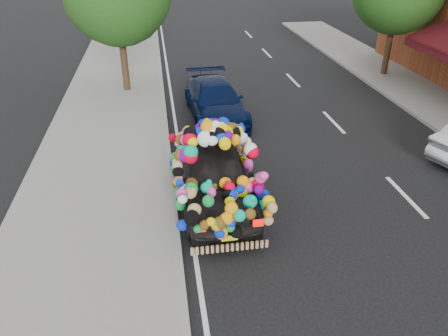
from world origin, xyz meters
name	(u,v)px	position (x,y,z in m)	size (l,w,h in m)	color
ground	(270,209)	(0.00, 0.00, 0.00)	(100.00, 100.00, 0.00)	black
sidewalk	(91,223)	(-4.30, 0.00, 0.06)	(4.00, 60.00, 0.12)	gray
kerb	(175,215)	(-2.35, 0.00, 0.07)	(0.15, 60.00, 0.13)	gray
lane_markings	(406,196)	(3.60, 0.00, 0.01)	(6.00, 50.00, 0.01)	silver
plush_art_car	(214,162)	(-1.30, 0.60, 1.09)	(2.15, 4.57, 2.13)	black
navy_sedan	(215,101)	(-0.51, 6.08, 0.65)	(1.83, 4.51, 1.31)	#040F32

